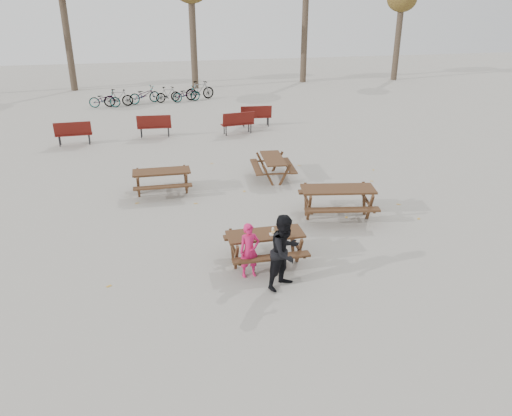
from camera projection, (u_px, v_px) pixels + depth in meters
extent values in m
plane|color=gray|center=(265.00, 262.00, 11.99)|extent=(80.00, 80.00, 0.00)
cube|color=#391E14|center=(265.00, 234.00, 11.69)|extent=(1.80, 0.70, 0.05)
cube|color=#391E14|center=(271.00, 258.00, 11.27)|extent=(1.80, 0.25, 0.05)
cube|color=#391E14|center=(260.00, 235.00, 12.35)|extent=(1.80, 0.25, 0.05)
cylinder|color=#391E14|center=(236.00, 258.00, 11.42)|extent=(0.08, 0.08, 0.73)
cylinder|color=#391E14|center=(232.00, 246.00, 11.96)|extent=(0.08, 0.08, 0.73)
cylinder|color=#391E14|center=(299.00, 251.00, 11.72)|extent=(0.08, 0.08, 0.73)
cylinder|color=#391E14|center=(292.00, 240.00, 12.26)|extent=(0.08, 0.08, 0.73)
cube|color=white|center=(274.00, 234.00, 11.59)|extent=(0.18, 0.11, 0.03)
ellipsoid|color=tan|center=(274.00, 233.00, 11.58)|extent=(0.14, 0.06, 0.05)
cylinder|color=silver|center=(273.00, 231.00, 11.62)|extent=(0.06, 0.06, 0.15)
cylinder|color=#EC9F0C|center=(273.00, 232.00, 11.63)|extent=(0.07, 0.07, 0.05)
cylinder|color=white|center=(273.00, 228.00, 11.59)|extent=(0.03, 0.03, 0.02)
imported|color=#D41A5A|center=(249.00, 251.00, 11.17)|extent=(0.49, 0.35, 1.29)
imported|color=black|center=(285.00, 252.00, 10.68)|extent=(1.05, 1.00, 1.70)
imported|color=black|center=(105.00, 99.00, 28.20)|extent=(1.80, 0.80, 0.91)
imported|color=black|center=(118.00, 98.00, 28.44)|extent=(1.67, 0.58, 0.99)
imported|color=black|center=(144.00, 95.00, 29.26)|extent=(2.01, 1.37, 1.00)
imported|color=black|center=(168.00, 94.00, 29.60)|extent=(1.58, 0.93, 0.92)
imported|color=black|center=(186.00, 94.00, 29.76)|extent=(1.84, 1.08, 0.91)
imported|color=black|center=(200.00, 90.00, 30.31)|extent=(1.93, 1.08, 1.12)
cylinder|color=#382B21|center=(68.00, 41.00, 32.21)|extent=(0.44, 0.44, 6.30)
cylinder|color=#382B21|center=(193.00, 43.00, 32.98)|extent=(0.44, 0.44, 5.95)
cylinder|color=#382B21|center=(304.00, 34.00, 35.34)|extent=(0.44, 0.44, 6.65)
cylinder|color=#382B21|center=(397.00, 43.00, 36.57)|extent=(0.44, 0.44, 5.25)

